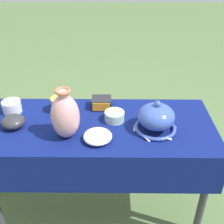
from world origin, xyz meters
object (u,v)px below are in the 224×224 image
(bowl_shallow_charcoal, at_px, (13,122))
(pot_squat_celadon, at_px, (114,116))
(mosaic_tile_box, at_px, (101,103))
(vase_tall_bulbous, at_px, (65,116))
(bowl_shallow_ivory, at_px, (98,136))
(vase_dome_bell, at_px, (156,118))
(pot_squat_porcelain, at_px, (12,107))
(cup_wide_ochre, at_px, (59,104))

(bowl_shallow_charcoal, relative_size, pot_squat_celadon, 1.13)
(mosaic_tile_box, bearing_deg, pot_squat_celadon, -61.70)
(vase_tall_bulbous, xyz_separation_m, bowl_shallow_charcoal, (-0.32, 0.08, -0.09))
(mosaic_tile_box, relative_size, bowl_shallow_ivory, 0.80)
(vase_dome_bell, xyz_separation_m, pot_squat_celadon, (-0.23, 0.09, -0.05))
(pot_squat_porcelain, bearing_deg, vase_dome_bell, -11.75)
(pot_squat_porcelain, relative_size, pot_squat_celadon, 0.97)
(vase_tall_bulbous, xyz_separation_m, mosaic_tile_box, (0.17, 0.30, -0.10))
(vase_dome_bell, distance_m, bowl_shallow_charcoal, 0.80)
(mosaic_tile_box, bearing_deg, vase_dome_bell, -38.15)
(mosaic_tile_box, xyz_separation_m, bowl_shallow_charcoal, (-0.49, -0.22, 0.00))
(mosaic_tile_box, height_order, bowl_shallow_ivory, mosaic_tile_box)
(vase_tall_bulbous, relative_size, mosaic_tile_box, 2.30)
(vase_tall_bulbous, xyz_separation_m, pot_squat_porcelain, (-0.37, 0.24, -0.09))
(bowl_shallow_ivory, bearing_deg, bowl_shallow_charcoal, 166.45)
(vase_tall_bulbous, xyz_separation_m, pot_squat_celadon, (0.26, 0.15, -0.10))
(pot_squat_celadon, bearing_deg, vase_dome_bell, -21.34)
(mosaic_tile_box, height_order, cup_wide_ochre, cup_wide_ochre)
(mosaic_tile_box, relative_size, cup_wide_ochre, 1.15)
(cup_wide_ochre, relative_size, bowl_shallow_ivory, 0.70)
(cup_wide_ochre, bearing_deg, bowl_shallow_charcoal, -142.91)
(pot_squat_porcelain, bearing_deg, bowl_shallow_charcoal, -70.32)
(mosaic_tile_box, xyz_separation_m, pot_squat_porcelain, (-0.55, -0.06, 0.00))
(vase_tall_bulbous, distance_m, bowl_shallow_ivory, 0.20)
(pot_squat_porcelain, bearing_deg, vase_tall_bulbous, -33.06)
(cup_wide_ochre, height_order, bowl_shallow_ivory, cup_wide_ochre)
(vase_tall_bulbous, height_order, bowl_shallow_charcoal, vase_tall_bulbous)
(vase_dome_bell, bearing_deg, mosaic_tile_box, 142.75)
(pot_squat_celadon, bearing_deg, cup_wide_ochre, 163.13)
(bowl_shallow_ivory, bearing_deg, vase_tall_bulbous, 168.03)
(mosaic_tile_box, relative_size, pot_squat_porcelain, 1.09)
(mosaic_tile_box, height_order, bowl_shallow_charcoal, bowl_shallow_charcoal)
(vase_dome_bell, bearing_deg, bowl_shallow_charcoal, 178.82)
(mosaic_tile_box, xyz_separation_m, pot_squat_celadon, (0.08, -0.15, -0.00))
(vase_tall_bulbous, relative_size, bowl_shallow_charcoal, 2.17)
(vase_dome_bell, bearing_deg, bowl_shallow_ivory, -162.55)
(vase_tall_bulbous, distance_m, cup_wide_ochre, 0.28)
(pot_squat_celadon, bearing_deg, bowl_shallow_ivory, -115.16)
(bowl_shallow_ivory, bearing_deg, vase_dome_bell, 17.45)
(pot_squat_porcelain, xyz_separation_m, bowl_shallow_ivory, (0.54, -0.28, -0.01))
(vase_tall_bulbous, distance_m, bowl_shallow_charcoal, 0.34)
(vase_tall_bulbous, relative_size, cup_wide_ochre, 2.64)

